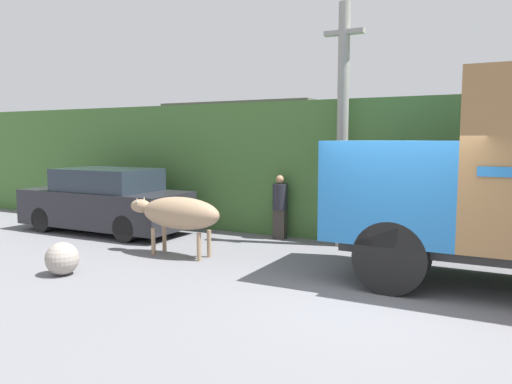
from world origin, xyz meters
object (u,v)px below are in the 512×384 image
pedestrian_on_hill (280,204)px  utility_pole (343,122)px  roadside_rock (62,259)px  parked_suv (105,201)px  brown_cow (178,213)px

pedestrian_on_hill → utility_pole: bearing=174.8°
utility_pole → roadside_rock: bearing=-127.9°
utility_pole → roadside_rock: 6.52m
parked_suv → pedestrian_on_hill: size_ratio=2.94×
pedestrian_on_hill → utility_pole: utility_pole is taller
utility_pole → roadside_rock: (-3.69, -4.74, -2.53)m
parked_suv → brown_cow: bearing=-16.9°
parked_suv → utility_pole: size_ratio=0.85×
brown_cow → pedestrian_on_hill: pedestrian_on_hill is taller
parked_suv → utility_pole: bearing=15.9°
utility_pole → pedestrian_on_hill: bearing=175.9°
roadside_rock → utility_pole: bearing=52.1°
brown_cow → roadside_rock: 2.48m
brown_cow → parked_suv: (-3.38, 1.33, -0.09)m
pedestrian_on_hill → roadside_rock: pedestrian_on_hill is taller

